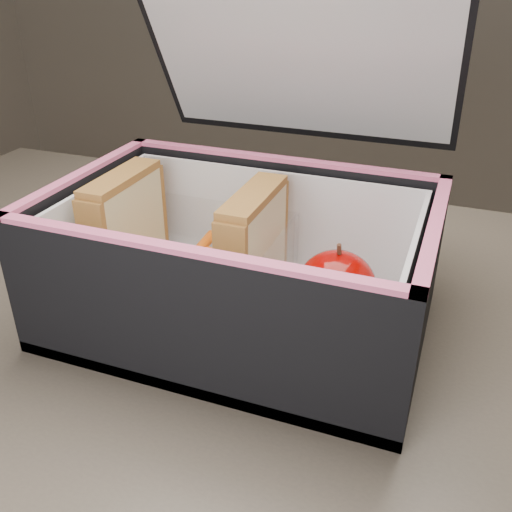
# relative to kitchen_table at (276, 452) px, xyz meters

# --- Properties ---
(kitchen_table) EXTENTS (1.20, 0.80, 0.75)m
(kitchen_table) POSITION_rel_kitchen_table_xyz_m (0.00, 0.00, 0.00)
(kitchen_table) COLOR brown
(kitchen_table) RESTS_ON ground
(lunch_bag) EXTENTS (0.31, 0.31, 0.30)m
(lunch_bag) POSITION_rel_kitchen_table_xyz_m (-0.05, 0.06, 0.16)
(lunch_bag) COLOR black
(lunch_bag) RESTS_ON kitchen_table
(plastic_tub) EXTENTS (0.17, 0.12, 0.07)m
(plastic_tub) POSITION_rel_kitchen_table_xyz_m (-0.11, 0.06, 0.14)
(plastic_tub) COLOR white
(plastic_tub) RESTS_ON lunch_bag
(sandwich_left) EXTENTS (0.03, 0.10, 0.11)m
(sandwich_left) POSITION_rel_kitchen_table_xyz_m (-0.17, 0.06, 0.16)
(sandwich_left) COLOR beige
(sandwich_left) RESTS_ON plastic_tub
(sandwich_right) EXTENTS (0.03, 0.10, 0.11)m
(sandwich_right) POSITION_rel_kitchen_table_xyz_m (-0.04, 0.06, 0.16)
(sandwich_right) COLOR beige
(sandwich_right) RESTS_ON plastic_tub
(carrot_sticks) EXTENTS (0.04, 0.13, 0.03)m
(carrot_sticks) POSITION_rel_kitchen_table_xyz_m (-0.10, 0.05, 0.12)
(carrot_sticks) COLOR orange
(carrot_sticks) RESTS_ON plastic_tub
(paper_napkin) EXTENTS (0.09, 0.09, 0.01)m
(paper_napkin) POSITION_rel_kitchen_table_xyz_m (0.03, 0.06, 0.11)
(paper_napkin) COLOR white
(paper_napkin) RESTS_ON lunch_bag
(red_apple) EXTENTS (0.08, 0.08, 0.07)m
(red_apple) POSITION_rel_kitchen_table_xyz_m (0.03, 0.06, 0.14)
(red_apple) COLOR #820700
(red_apple) RESTS_ON paper_napkin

